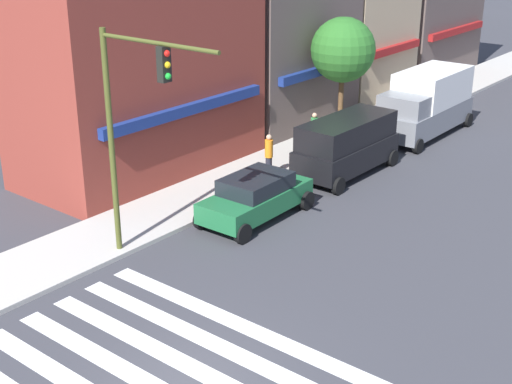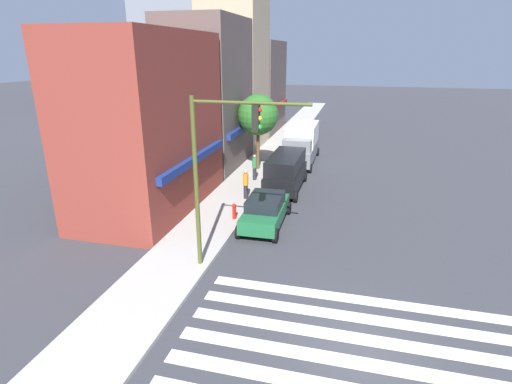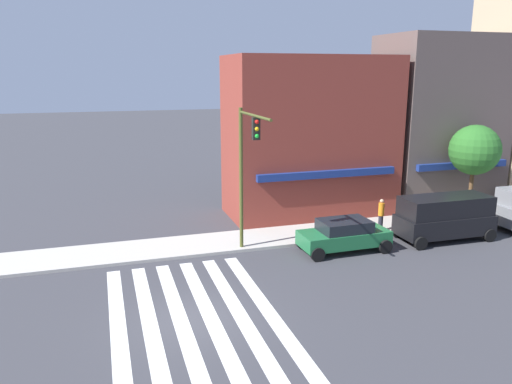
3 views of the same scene
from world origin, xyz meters
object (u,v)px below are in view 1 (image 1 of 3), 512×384
at_px(sedan_green, 256,196).
at_px(pedestrian_orange_vest, 269,155).
at_px(traffic_signal, 130,113).
at_px(street_tree, 343,50).
at_px(box_truck_grey, 426,102).
at_px(van_black, 347,144).
at_px(fire_hydrant, 221,190).
at_px(pedestrian_green_top, 314,132).

height_order(sedan_green, pedestrian_orange_vest, pedestrian_orange_vest).
bearing_deg(traffic_signal, street_tree, 8.03).
bearing_deg(street_tree, box_truck_grey, -42.23).
xyz_separation_m(van_black, street_tree, (3.91, 2.80, 2.87)).
height_order(pedestrian_orange_vest, fire_hydrant, pedestrian_orange_vest).
bearing_deg(street_tree, pedestrian_green_top, -170.82).
xyz_separation_m(sedan_green, pedestrian_green_top, (6.94, 2.35, 0.23)).
bearing_deg(sedan_green, pedestrian_green_top, 17.71).
relative_size(traffic_signal, pedestrian_green_top, 3.95).
bearing_deg(van_black, box_truck_grey, 0.67).
bearing_deg(pedestrian_orange_vest, pedestrian_green_top, -138.94).
xyz_separation_m(sedan_green, street_tree, (9.72, 2.80, 3.31)).
relative_size(van_black, pedestrian_orange_vest, 2.84).
height_order(pedestrian_green_top, fire_hydrant, pedestrian_green_top).
bearing_deg(fire_hydrant, pedestrian_green_top, 5.43).
height_order(sedan_green, van_black, van_black).
relative_size(sedan_green, fire_hydrant, 5.26).
bearing_deg(traffic_signal, pedestrian_green_top, 7.75).
relative_size(box_truck_grey, fire_hydrant, 7.38).
relative_size(van_black, box_truck_grey, 0.81).
distance_m(sedan_green, pedestrian_green_top, 7.33).
xyz_separation_m(sedan_green, fire_hydrant, (0.09, 1.70, -0.23)).
distance_m(pedestrian_orange_vest, fire_hydrant, 3.17).
height_order(traffic_signal, street_tree, traffic_signal).
bearing_deg(van_black, pedestrian_green_top, 64.88).
bearing_deg(sedan_green, pedestrian_orange_vest, 30.12).
bearing_deg(box_truck_grey, fire_hydrant, 171.95).
relative_size(sedan_green, pedestrian_orange_vest, 2.50).
xyz_separation_m(sedan_green, pedestrian_orange_vest, (3.22, 1.94, 0.23)).
relative_size(pedestrian_orange_vest, fire_hydrant, 2.10).
distance_m(van_black, street_tree, 5.60).
distance_m(pedestrian_green_top, street_tree, 4.17).
bearing_deg(pedestrian_green_top, box_truck_grey, -103.10).
distance_m(sedan_green, street_tree, 10.65).
height_order(traffic_signal, fire_hydrant, traffic_signal).
distance_m(traffic_signal, pedestrian_green_top, 12.33).
height_order(box_truck_grey, fire_hydrant, box_truck_grey).
height_order(sedan_green, street_tree, street_tree).
xyz_separation_m(sedan_green, van_black, (5.81, -0.00, 0.44)).
height_order(sedan_green, box_truck_grey, box_truck_grey).
bearing_deg(fire_hydrant, van_black, -16.57).
relative_size(traffic_signal, sedan_green, 1.58).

